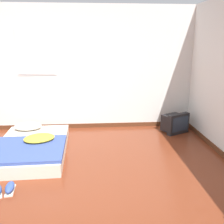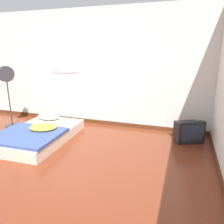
% 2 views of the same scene
% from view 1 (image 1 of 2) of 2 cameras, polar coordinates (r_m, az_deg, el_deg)
% --- Properties ---
extents(ground_plane, '(20.00, 20.00, 0.00)m').
position_cam_1_polar(ground_plane, '(3.20, -13.04, -19.95)').
color(ground_plane, maroon).
extents(wall_back, '(7.65, 0.08, 2.60)m').
position_cam_1_polar(wall_back, '(5.43, -9.66, 9.54)').
color(wall_back, silver).
rests_on(wall_back, ground_plane).
extents(mattress_bed, '(1.20, 1.81, 0.34)m').
position_cam_1_polar(mattress_bed, '(4.52, -17.90, -7.45)').
color(mattress_bed, beige).
rests_on(mattress_bed, ground_plane).
extents(crt_tv, '(0.59, 0.54, 0.43)m').
position_cam_1_polar(crt_tv, '(5.44, 14.10, -2.43)').
color(crt_tv, black).
rests_on(crt_tv, ground_plane).
extents(sneaker_pair, '(0.31, 0.32, 0.10)m').
position_cam_1_polar(sneaker_pair, '(3.58, -23.54, -15.82)').
color(sneaker_pair, silver).
rests_on(sneaker_pair, ground_plane).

